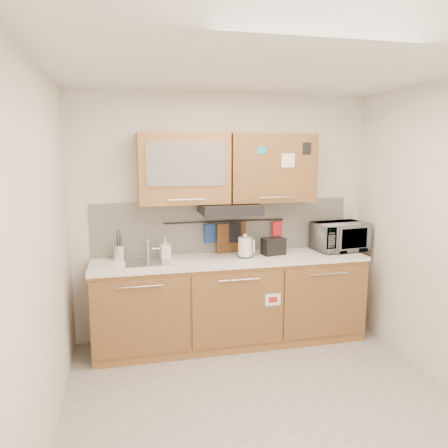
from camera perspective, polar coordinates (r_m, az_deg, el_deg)
floor at (r=3.79m, az=5.61°, el=-22.42°), size 3.20×3.20×0.00m
ceiling at (r=3.28m, az=6.39°, el=19.95°), size 3.20×3.20×0.00m
wall_back at (r=4.72m, az=0.03°, el=0.94°), size 3.20×0.00×3.20m
wall_left at (r=3.17m, az=-22.62°, el=-4.07°), size 0.00×3.00×3.00m
base_cabinet at (r=4.65m, az=0.90°, el=-10.60°), size 2.80×0.64×0.88m
countertop at (r=4.50m, az=0.93°, el=-4.68°), size 2.82×0.62×0.04m
backsplash at (r=4.72m, az=0.06°, el=-0.29°), size 2.80×0.02×0.56m
upper_cabinets at (r=4.49m, az=0.49°, el=7.31°), size 1.82×0.37×0.70m
range_hood at (r=4.46m, az=0.76°, el=1.99°), size 0.60×0.46×0.10m
sink at (r=4.39m, az=-9.98°, el=-4.87°), size 0.42×0.40×0.26m
utensil_rail at (r=4.67m, az=0.17°, el=0.36°), size 1.30×0.02×0.02m
utensil_crock at (r=4.50m, az=-13.46°, el=-3.62°), size 0.14×0.14×0.32m
kettle at (r=4.51m, az=2.78°, el=-3.11°), size 0.18×0.16×0.25m
toaster at (r=4.65m, az=6.47°, el=-2.88°), size 0.26×0.19×0.18m
microwave at (r=4.97m, az=14.88°, el=-1.59°), size 0.60×0.44×0.31m
soap_bottle at (r=4.49m, az=-7.68°, el=-3.12°), size 0.11×0.11×0.22m
cutting_board at (r=4.72m, az=0.96°, el=-2.36°), size 0.33×0.10×0.41m
oven_mitt at (r=4.65m, az=-1.86°, el=-1.22°), size 0.13×0.06×0.20m
dark_pouch at (r=4.71m, az=1.39°, el=-1.13°), size 0.14×0.05×0.21m
pot_holder at (r=4.84m, az=6.94°, el=-0.59°), size 0.13×0.07×0.16m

